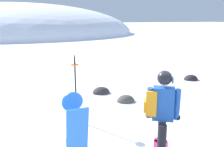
% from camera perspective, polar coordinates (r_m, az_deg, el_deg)
% --- Properties ---
extents(ridge_peak_main, '(39.88, 35.89, 10.44)m').
position_cam_1_polar(ridge_peak_main, '(45.03, -21.54, 8.84)').
color(ridge_peak_main, white).
rests_on(ridge_peak_main, ground).
extents(snowboarder_main, '(1.15, 1.57, 1.71)m').
position_cam_1_polar(snowboarder_main, '(4.29, 11.64, -9.73)').
color(snowboarder_main, '#D11E5B').
rests_on(snowboarder_main, ground).
extents(piste_marker_near, '(0.20, 0.20, 1.73)m').
position_cam_1_polar(piste_marker_near, '(5.93, -8.74, -2.44)').
color(piste_marker_near, black).
rests_on(piste_marker_near, ground).
extents(rock_dark, '(0.62, 0.53, 0.44)m').
position_cam_1_polar(rock_dark, '(10.77, 18.34, -1.42)').
color(rock_dark, '#282628').
rests_on(rock_dark, ground).
extents(rock_mid, '(0.58, 0.49, 0.41)m').
position_cam_1_polar(rock_mid, '(7.61, 3.31, -6.66)').
color(rock_mid, '#4C4742').
rests_on(rock_mid, ground).
extents(rock_small, '(0.62, 0.53, 0.43)m').
position_cam_1_polar(rock_small, '(8.43, -2.61, -4.67)').
color(rock_small, '#383333').
rests_on(rock_small, ground).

